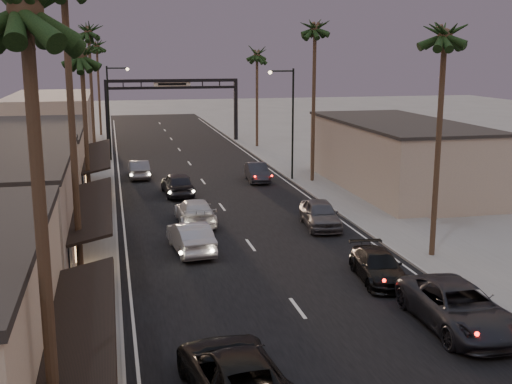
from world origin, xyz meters
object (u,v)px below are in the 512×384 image
oncoming_silver (191,237)px  palm_rc (257,50)px  curbside_near (458,307)px  arch (172,94)px  palm_rb (315,23)px  oncoming_pickup (235,373)px  palm_far (96,42)px  palm_lc (81,48)px  palm_ra (446,26)px  palm_ld (88,27)px  curbside_black (378,266)px  streetlight_right (289,115)px  streetlight_left (111,105)px

oncoming_silver → palm_rc: bearing=-113.9°
curbside_near → arch: bearing=96.6°
palm_rb → oncoming_pickup: size_ratio=2.43×
palm_rc → curbside_near: 49.20m
arch → palm_far: size_ratio=1.15×
palm_lc → oncoming_silver: 13.87m
palm_ra → palm_rc: (0.00, 40.00, -0.97)m
palm_lc → oncoming_pickup: 25.62m
palm_ld → curbside_near: palm_ld is taller
curbside_near → curbside_black: curbside_near is taller
streetlight_right → palm_lc: 18.66m
palm_rb → palm_far: bearing=116.4°
palm_lc → palm_far: 42.01m
arch → streetlight_left: streetlight_left is taller
streetlight_left → oncoming_pickup: streetlight_left is taller
palm_rc → curbside_black: size_ratio=2.63×
curbside_near → oncoming_silver: bearing=127.4°
palm_ld → oncoming_silver: bearing=-79.0°
palm_ld → palm_rc: size_ratio=1.16×
arch → curbside_near: bearing=-84.3°
palm_rb → oncoming_pickup: (-12.42, -31.24, -11.60)m
palm_lc → curbside_near: (13.97, -20.14, -9.63)m
palm_lc → palm_rb: size_ratio=0.86×
palm_rc → oncoming_silver: 39.50m
oncoming_silver → palm_ra: bearing=157.4°
arch → curbside_black: arch is taller
palm_rb → streetlight_left: bearing=137.9°
palm_rb → curbside_black: palm_rb is taller
curbside_black → streetlight_right: bearing=90.4°
palm_lc → palm_rb: 19.07m
arch → oncoming_pickup: bearing=-93.8°
palm_rc → palm_far: 21.97m
curbside_black → oncoming_pickup: bearing=-128.0°
oncoming_silver → curbside_black: bearing=135.6°
arch → curbside_near: 54.60m
palm_rb → palm_far: (-16.90, 34.00, -0.97)m
arch → palm_lc: bearing=-104.2°
palm_ld → palm_far: bearing=89.3°
palm_rc → curbside_black: 43.94m
arch → palm_far: 12.96m
curbside_black → palm_ld: bearing=117.5°
oncoming_pickup → curbside_near: (9.18, 3.10, 0.02)m
palm_rc → oncoming_pickup: (-12.42, -51.24, -9.66)m
oncoming_pickup → streetlight_left: bearing=-91.9°
palm_ra → oncoming_pickup: bearing=-137.8°
streetlight_left → oncoming_silver: bearing=-83.2°
oncoming_pickup → curbside_black: size_ratio=1.26×
palm_far → curbside_black: (12.82, -56.64, -10.77)m
palm_ld → oncoming_silver: size_ratio=2.94×
palm_rb → oncoming_silver: palm_rb is taller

